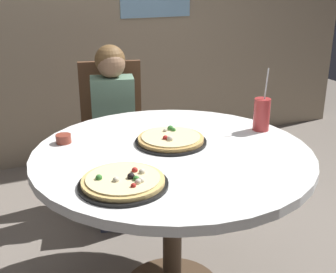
{
  "coord_description": "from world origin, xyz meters",
  "views": [
    {
      "loc": [
        -0.73,
        -1.63,
        1.49
      ],
      "look_at": [
        0.0,
        0.05,
        0.8
      ],
      "focal_mm": 47.2,
      "sensor_mm": 36.0,
      "label": 1
    }
  ],
  "objects_px": {
    "diner_child": "(115,144)",
    "sauce_bowl": "(64,139)",
    "chair_wooden": "(113,128)",
    "pizza_veggie": "(171,140)",
    "pizza_cheese": "(123,182)",
    "dining_table": "(172,171)",
    "soda_cup": "(262,114)"
  },
  "relations": [
    {
      "from": "pizza_cheese",
      "to": "sauce_bowl",
      "type": "bearing_deg",
      "value": 102.44
    },
    {
      "from": "dining_table",
      "to": "soda_cup",
      "type": "distance_m",
      "value": 0.55
    },
    {
      "from": "soda_cup",
      "to": "sauce_bowl",
      "type": "distance_m",
      "value": 0.96
    },
    {
      "from": "chair_wooden",
      "to": "soda_cup",
      "type": "relative_size",
      "value": 3.1
    },
    {
      "from": "chair_wooden",
      "to": "dining_table",
      "type": "bearing_deg",
      "value": -91.21
    },
    {
      "from": "chair_wooden",
      "to": "pizza_cheese",
      "type": "distance_m",
      "value": 1.31
    },
    {
      "from": "pizza_cheese",
      "to": "dining_table",
      "type": "bearing_deg",
      "value": 38.04
    },
    {
      "from": "pizza_cheese",
      "to": "soda_cup",
      "type": "xyz_separation_m",
      "value": [
        0.81,
        0.31,
        0.06
      ]
    },
    {
      "from": "soda_cup",
      "to": "sauce_bowl",
      "type": "height_order",
      "value": "soda_cup"
    },
    {
      "from": "sauce_bowl",
      "to": "dining_table",
      "type": "bearing_deg",
      "value": -34.52
    },
    {
      "from": "soda_cup",
      "to": "sauce_bowl",
      "type": "xyz_separation_m",
      "value": [
        -0.93,
        0.21,
        -0.06
      ]
    },
    {
      "from": "pizza_cheese",
      "to": "soda_cup",
      "type": "bearing_deg",
      "value": 20.97
    },
    {
      "from": "chair_wooden",
      "to": "soda_cup",
      "type": "height_order",
      "value": "soda_cup"
    },
    {
      "from": "dining_table",
      "to": "chair_wooden",
      "type": "xyz_separation_m",
      "value": [
        0.02,
        1.01,
        -0.12
      ]
    },
    {
      "from": "dining_table",
      "to": "sauce_bowl",
      "type": "distance_m",
      "value": 0.52
    },
    {
      "from": "pizza_veggie",
      "to": "pizza_cheese",
      "type": "height_order",
      "value": "same"
    },
    {
      "from": "pizza_veggie",
      "to": "soda_cup",
      "type": "height_order",
      "value": "soda_cup"
    },
    {
      "from": "diner_child",
      "to": "pizza_veggie",
      "type": "distance_m",
      "value": 0.79
    },
    {
      "from": "pizza_veggie",
      "to": "soda_cup",
      "type": "xyz_separation_m",
      "value": [
        0.48,
        -0.01,
        0.06
      ]
    },
    {
      "from": "diner_child",
      "to": "pizza_cheese",
      "type": "relative_size",
      "value": 3.25
    },
    {
      "from": "soda_cup",
      "to": "pizza_veggie",
      "type": "bearing_deg",
      "value": 178.31
    },
    {
      "from": "dining_table",
      "to": "pizza_veggie",
      "type": "bearing_deg",
      "value": 70.8
    },
    {
      "from": "pizza_veggie",
      "to": "sauce_bowl",
      "type": "relative_size",
      "value": 4.68
    },
    {
      "from": "dining_table",
      "to": "pizza_cheese",
      "type": "xyz_separation_m",
      "value": [
        -0.3,
        -0.24,
        0.11
      ]
    },
    {
      "from": "diner_child",
      "to": "pizza_veggie",
      "type": "relative_size",
      "value": 3.3
    },
    {
      "from": "pizza_veggie",
      "to": "sauce_bowl",
      "type": "bearing_deg",
      "value": 156.26
    },
    {
      "from": "chair_wooden",
      "to": "pizza_cheese",
      "type": "relative_size",
      "value": 2.85
    },
    {
      "from": "chair_wooden",
      "to": "diner_child",
      "type": "relative_size",
      "value": 0.88
    },
    {
      "from": "pizza_veggie",
      "to": "soda_cup",
      "type": "bearing_deg",
      "value": -1.69
    },
    {
      "from": "pizza_cheese",
      "to": "soda_cup",
      "type": "relative_size",
      "value": 1.09
    },
    {
      "from": "chair_wooden",
      "to": "pizza_veggie",
      "type": "relative_size",
      "value": 2.9
    },
    {
      "from": "diner_child",
      "to": "sauce_bowl",
      "type": "bearing_deg",
      "value": -126.39
    }
  ]
}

